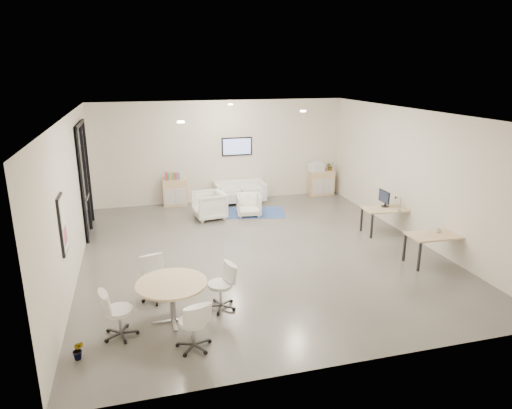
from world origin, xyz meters
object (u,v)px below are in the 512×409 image
Objects in this scene: loveseat at (239,192)px; round_table at (172,287)px; armchair_left at (209,204)px; armchair_right at (249,204)px; desk_rear at (388,211)px; desk_front at (437,237)px; sideboard_left at (175,193)px; sideboard_right at (321,183)px.

round_table is (-2.73, -6.75, 0.32)m from loveseat.
armchair_left reaches higher than loveseat.
loveseat is at bearing 96.94° from armchair_right.
desk_rear is 2.03m from desk_front.
desk_front is at bearing -49.45° from sideboard_left.
loveseat reaches higher than desk_front.
desk_front is at bearing -84.02° from desk_rear.
sideboard_right is at bearing 103.67° from armchair_left.
desk_rear is (0.18, -3.94, 0.18)m from sideboard_right.
sideboard_right is at bearing 37.17° from armchair_right.
sideboard_left is 6.97m from round_table.
desk_front is (5.12, -5.98, 0.19)m from sideboard_left.
loveseat is 4.87m from desk_rear.
armchair_right is 0.53× the size of desk_rear.
sideboard_left is 7.87m from desk_front.
sideboard_left is at bearing 179.88° from sideboard_right.
armchair_right is 0.53× the size of desk_front.
armchair_right is at bearing -93.19° from loveseat.
desk_front is at bearing -88.20° from sideboard_right.
armchair_left is 1.23× the size of armchair_right.
desk_front is at bearing 37.03° from armchair_left.
desk_front is 1.11× the size of round_table.
loveseat is at bearing 67.99° from round_table.
desk_front is at bearing 9.27° from round_table.
armchair_right is at bearing -38.84° from sideboard_left.
loveseat is 1.85m from armchair_left.
desk_rear is at bearing -37.69° from sideboard_left.
armchair_left is 1.16m from armchair_right.
desk_rear is 1.12× the size of round_table.
armchair_left is at bearing -159.08° from sideboard_right.
armchair_right reaches higher than loveseat.
desk_rear is at bearing 27.16° from round_table.
sideboard_right reaches higher than desk_rear.
desk_front is at bearing -63.29° from loveseat.
desk_rear is at bearing -52.03° from loveseat.
loveseat reaches higher than desk_rear.
loveseat is (-2.90, -0.17, -0.09)m from sideboard_right.
sideboard_right is 2.90m from loveseat.
loveseat is at bearing 135.16° from desk_rear.
armchair_left is (0.83, -1.58, 0.02)m from sideboard_left.
round_table is at bearing -95.72° from sideboard_left.
round_table is (-2.68, -5.33, 0.29)m from armchair_right.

